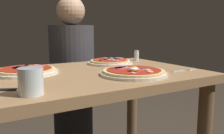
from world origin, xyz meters
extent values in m
cube|color=#9E754C|center=(0.00, 0.00, 0.73)|extent=(1.10, 0.72, 0.04)
cylinder|color=brown|center=(0.49, 0.30, 0.36)|extent=(0.07, 0.07, 0.71)
cylinder|color=silver|center=(0.16, -0.16, 0.76)|extent=(0.30, 0.30, 0.01)
cylinder|color=#E5C17F|center=(0.16, -0.16, 0.77)|extent=(0.28, 0.28, 0.01)
cylinder|color=#B72D19|center=(0.16, -0.16, 0.78)|extent=(0.24, 0.24, 0.00)
torus|color=black|center=(0.19, -0.19, 0.78)|extent=(0.02, 0.02, 0.00)
torus|color=black|center=(0.20, -0.19, 0.78)|extent=(0.02, 0.02, 0.00)
torus|color=black|center=(0.16, -0.18, 0.78)|extent=(0.02, 0.02, 0.00)
cube|color=#C65B66|center=(0.13, -0.08, 0.78)|extent=(0.10, 0.09, 0.00)
cube|color=#D16B70|center=(0.17, -0.18, 0.78)|extent=(0.10, 0.07, 0.00)
cube|color=#D16B70|center=(0.14, -0.11, 0.78)|extent=(0.07, 0.05, 0.00)
cylinder|color=beige|center=(0.20, -0.21, 0.78)|extent=(0.03, 0.03, 0.00)
cylinder|color=beige|center=(0.10, -0.24, 0.78)|extent=(0.02, 0.02, 0.00)
cylinder|color=beige|center=(0.18, -0.25, 0.78)|extent=(0.03, 0.03, 0.00)
cylinder|color=beige|center=(0.19, -0.12, 0.78)|extent=(0.02, 0.02, 0.00)
ellipsoid|color=white|center=(0.13, -0.20, 0.79)|extent=(0.04, 0.03, 0.02)
cylinder|color=yellow|center=(0.13, -0.20, 0.80)|extent=(0.02, 0.02, 0.00)
cylinder|color=white|center=(-0.24, 0.12, 0.76)|extent=(0.30, 0.30, 0.01)
cylinder|color=#E5C17F|center=(-0.24, 0.12, 0.77)|extent=(0.26, 0.26, 0.01)
cylinder|color=#B72D19|center=(-0.24, 0.12, 0.78)|extent=(0.23, 0.23, 0.00)
torus|color=black|center=(-0.22, 0.07, 0.78)|extent=(0.02, 0.02, 0.00)
torus|color=black|center=(-0.26, 0.11, 0.78)|extent=(0.02, 0.02, 0.00)
torus|color=black|center=(-0.22, 0.20, 0.78)|extent=(0.02, 0.02, 0.00)
torus|color=black|center=(-0.21, 0.07, 0.78)|extent=(0.02, 0.02, 0.00)
torus|color=black|center=(-0.24, 0.15, 0.78)|extent=(0.02, 0.02, 0.00)
torus|color=black|center=(-0.26, 0.16, 0.78)|extent=(0.02, 0.02, 0.00)
cube|color=#D16B70|center=(-0.20, 0.15, 0.78)|extent=(0.08, 0.07, 0.00)
cube|color=#D16B70|center=(-0.27, 0.14, 0.78)|extent=(0.09, 0.09, 0.00)
cube|color=#C65B66|center=(-0.27, 0.14, 0.78)|extent=(0.09, 0.09, 0.00)
cylinder|color=beige|center=(-0.18, 0.18, 0.78)|extent=(0.02, 0.02, 0.00)
cylinder|color=beige|center=(-0.23, 0.11, 0.78)|extent=(0.02, 0.02, 0.00)
cylinder|color=white|center=(0.25, 0.19, 0.76)|extent=(0.26, 0.26, 0.01)
cylinder|color=#E5C17F|center=(0.25, 0.19, 0.77)|extent=(0.23, 0.23, 0.01)
cylinder|color=red|center=(0.25, 0.19, 0.78)|extent=(0.20, 0.20, 0.00)
torus|color=black|center=(0.21, 0.20, 0.78)|extent=(0.02, 0.02, 0.00)
torus|color=black|center=(0.29, 0.16, 0.78)|extent=(0.02, 0.02, 0.00)
torus|color=black|center=(0.23, 0.15, 0.78)|extent=(0.02, 0.02, 0.00)
torus|color=black|center=(0.18, 0.19, 0.78)|extent=(0.02, 0.02, 0.00)
torus|color=black|center=(0.26, 0.15, 0.78)|extent=(0.02, 0.02, 0.00)
cube|color=#D16B70|center=(0.30, 0.21, 0.78)|extent=(0.11, 0.08, 0.00)
cube|color=#D16B70|center=(0.28, 0.22, 0.78)|extent=(0.07, 0.09, 0.00)
cube|color=#D16B70|center=(0.25, 0.14, 0.78)|extent=(0.08, 0.08, 0.00)
cube|color=#C65B66|center=(0.25, 0.25, 0.78)|extent=(0.06, 0.08, 0.00)
cylinder|color=beige|center=(0.24, 0.18, 0.78)|extent=(0.03, 0.03, 0.00)
cylinder|color=beige|center=(0.26, 0.18, 0.78)|extent=(0.03, 0.03, 0.00)
cylinder|color=beige|center=(0.28, 0.23, 0.78)|extent=(0.02, 0.02, 0.00)
cylinder|color=silver|center=(-0.31, -0.27, 0.79)|extent=(0.08, 0.08, 0.09)
cylinder|color=silver|center=(-0.31, -0.27, 0.77)|extent=(0.07, 0.07, 0.04)
cube|color=silver|center=(0.39, -0.20, 0.75)|extent=(0.08, 0.02, 0.00)
cube|color=silver|center=(0.49, -0.21, 0.75)|extent=(0.05, 0.00, 0.00)
cube|color=silver|center=(0.49, -0.20, 0.75)|extent=(0.05, 0.00, 0.00)
cube|color=silver|center=(0.49, -0.20, 0.75)|extent=(0.05, 0.00, 0.00)
cube|color=silver|center=(0.49, -0.19, 0.75)|extent=(0.05, 0.00, 0.00)
cube|color=black|center=(-0.38, -0.17, 0.75)|extent=(0.09, 0.05, 0.01)
cylinder|color=white|center=(0.46, 0.22, 0.78)|extent=(0.03, 0.03, 0.05)
cylinder|color=silver|center=(0.46, 0.22, 0.81)|extent=(0.03, 0.03, 0.01)
cylinder|color=black|center=(0.17, 0.61, 0.23)|extent=(0.29, 0.29, 0.46)
cylinder|color=#38383D|center=(0.17, 0.61, 0.72)|extent=(0.32, 0.32, 0.52)
sphere|color=tan|center=(0.17, 0.61, 1.08)|extent=(0.20, 0.20, 0.20)
camera|label=1|loc=(-0.46, -1.03, 0.96)|focal=38.82mm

